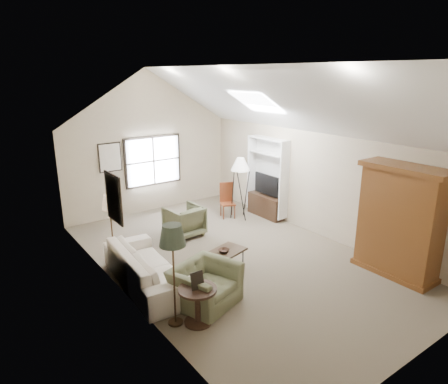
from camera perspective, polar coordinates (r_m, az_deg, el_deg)
room_shell at (r=7.91m, az=1.75°, el=11.96°), size 5.01×8.01×4.00m
window at (r=11.57m, az=-10.07°, el=4.40°), size 1.72×0.08×1.42m
skylight at (r=9.42m, az=4.72°, el=12.75°), size 0.80×1.20×0.52m
wall_art at (r=8.94m, az=-15.76°, el=2.26°), size 1.97×3.71×0.88m
armoire at (r=8.45m, az=23.87°, el=-3.85°), size 0.60×1.50×2.20m
tv_alcove at (r=10.95m, az=6.21°, el=2.27°), size 0.32×1.30×2.10m
media_console at (r=11.18m, az=5.99°, el=-1.97°), size 0.34×1.18×0.60m
tv_panel at (r=11.00m, az=6.09°, el=1.09°), size 0.05×0.90×0.55m
sofa at (r=7.76m, az=-10.88°, el=-10.42°), size 1.14×2.53×0.72m
armchair_near at (r=7.05m, az=-2.71°, el=-13.16°), size 1.31×1.23×0.70m
armchair_far at (r=9.84m, az=-5.69°, el=-4.12°), size 0.87×0.89×0.75m
coffee_table at (r=8.06m, az=-0.00°, el=-10.04°), size 1.01×0.72×0.47m
bowl at (r=7.94m, az=-0.00°, el=-8.37°), size 0.27×0.27×0.05m
side_table at (r=6.59m, az=-3.76°, el=-15.90°), size 0.66×0.66×0.62m
side_chair at (r=10.98m, az=0.53°, el=-1.24°), size 0.49×0.49×0.96m
tripod_lamp at (r=10.78m, az=2.33°, el=0.57°), size 0.52×0.52×1.74m
dark_lamp at (r=6.34m, az=-7.18°, el=-11.68°), size 0.44×0.44×1.72m
tan_lamp at (r=8.55m, az=-15.73°, el=-5.13°), size 0.33×0.33×1.54m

